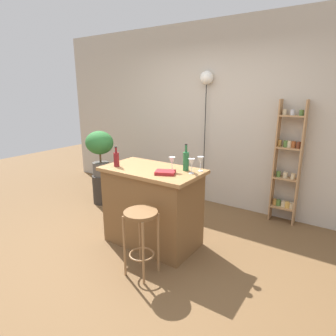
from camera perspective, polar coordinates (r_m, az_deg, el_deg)
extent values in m
plane|color=brown|center=(3.45, -6.10, -16.42)|extent=(12.00, 12.00, 0.00)
cube|color=#BCB2A3|center=(4.60, 9.50, 10.03)|extent=(6.40, 0.10, 2.80)
cube|color=brown|center=(3.45, -3.06, -7.96)|extent=(1.06, 0.60, 0.90)
cube|color=#9E7042|center=(3.29, -3.18, -0.46)|extent=(1.15, 0.65, 0.04)
cylinder|color=#997047|center=(2.95, -8.65, -15.14)|extent=(0.02, 0.02, 0.64)
cylinder|color=#997047|center=(2.81, -4.93, -16.65)|extent=(0.02, 0.02, 0.64)
cylinder|color=#997047|center=(3.10, -5.59, -13.39)|extent=(0.02, 0.02, 0.64)
cylinder|color=#997047|center=(2.97, -1.94, -14.69)|extent=(0.02, 0.02, 0.64)
torus|color=#997047|center=(3.01, -5.23, -16.66)|extent=(0.26, 0.26, 0.02)
cylinder|color=brown|center=(2.80, -5.45, -8.93)|extent=(0.33, 0.33, 0.03)
cube|color=tan|center=(4.23, 20.48, 1.17)|extent=(0.02, 0.16, 1.69)
cube|color=tan|center=(4.17, 24.74, 0.52)|extent=(0.02, 0.16, 1.69)
cube|color=tan|center=(4.38, 21.75, -7.20)|extent=(0.30, 0.16, 0.02)
cylinder|color=#AD7A38|center=(4.39, 20.40, -6.31)|extent=(0.06, 0.06, 0.08)
cylinder|color=#4C7033|center=(4.38, 21.05, -6.43)|extent=(0.06, 0.06, 0.08)
cylinder|color=beige|center=(4.36, 21.92, -6.63)|extent=(0.06, 0.06, 0.08)
cylinder|color=gold|center=(4.35, 22.59, -6.75)|extent=(0.06, 0.06, 0.08)
cylinder|color=beige|center=(4.34, 23.36, -6.89)|extent=(0.06, 0.06, 0.08)
cube|color=tan|center=(4.25, 22.31, -1.91)|extent=(0.30, 0.16, 0.02)
cylinder|color=#4C7033|center=(4.25, 21.06, -1.11)|extent=(0.06, 0.06, 0.08)
cylinder|color=beige|center=(4.24, 22.26, -1.28)|extent=(0.06, 0.06, 0.08)
cylinder|color=beige|center=(4.21, 23.56, -1.51)|extent=(0.06, 0.06, 0.08)
cube|color=tan|center=(4.15, 22.89, 3.67)|extent=(0.30, 0.16, 0.02)
cylinder|color=#AD7A38|center=(4.17, 21.25, 4.63)|extent=(0.05, 0.05, 0.09)
cylinder|color=#4C7033|center=(4.15, 22.27, 4.47)|extent=(0.05, 0.05, 0.09)
cylinder|color=beige|center=(4.14, 22.94, 4.39)|extent=(0.05, 0.05, 0.09)
cylinder|color=#994C23|center=(4.13, 23.66, 4.29)|extent=(0.05, 0.05, 0.09)
cylinder|color=brown|center=(4.12, 24.47, 4.16)|extent=(0.05, 0.05, 0.09)
cube|color=tan|center=(4.10, 23.51, 9.46)|extent=(0.30, 0.16, 0.02)
cylinder|color=beige|center=(4.12, 22.10, 10.26)|extent=(0.05, 0.05, 0.07)
cylinder|color=silver|center=(4.09, 23.49, 10.09)|extent=(0.05, 0.05, 0.07)
cylinder|color=#4C7033|center=(4.07, 24.98, 9.91)|extent=(0.05, 0.05, 0.07)
cylinder|color=#2D2823|center=(4.84, -12.89, -4.08)|extent=(0.31, 0.31, 0.46)
cylinder|color=#514C47|center=(4.74, -13.14, -0.19)|extent=(0.26, 0.26, 0.22)
cylinder|color=brown|center=(4.70, -13.28, 2.03)|extent=(0.03, 0.03, 0.16)
ellipsoid|color=#2D7033|center=(4.65, -13.46, 4.91)|extent=(0.46, 0.41, 0.37)
cylinder|color=maroon|center=(3.41, -10.20, 1.65)|extent=(0.07, 0.07, 0.16)
cylinder|color=maroon|center=(3.39, -10.29, 3.51)|extent=(0.02, 0.02, 0.06)
cylinder|color=black|center=(3.38, -10.32, 4.13)|extent=(0.03, 0.03, 0.01)
cylinder|color=#236638|center=(3.18, 3.57, 1.31)|extent=(0.07, 0.07, 0.21)
cylinder|color=#236638|center=(3.15, 3.61, 3.86)|extent=(0.03, 0.03, 0.08)
cylinder|color=black|center=(3.14, 3.62, 4.69)|extent=(0.03, 0.03, 0.01)
cylinder|color=silver|center=(3.20, 6.42, -0.56)|extent=(0.06, 0.06, 0.00)
cylinder|color=silver|center=(3.19, 6.44, 0.12)|extent=(0.01, 0.01, 0.08)
cone|color=silver|center=(3.17, 6.48, 1.51)|extent=(0.07, 0.07, 0.08)
cylinder|color=silver|center=(3.17, 0.82, -0.66)|extent=(0.06, 0.06, 0.00)
cylinder|color=silver|center=(3.15, 0.82, 0.03)|extent=(0.01, 0.01, 0.08)
cone|color=silver|center=(3.13, 0.83, 1.44)|extent=(0.07, 0.07, 0.08)
cylinder|color=silver|center=(3.10, 4.65, -1.04)|extent=(0.06, 0.06, 0.00)
cylinder|color=silver|center=(3.09, 4.67, -0.34)|extent=(0.01, 0.01, 0.08)
cone|color=silver|center=(3.07, 4.70, 1.10)|extent=(0.07, 0.07, 0.08)
cube|color=maroon|center=(3.07, -0.53, -0.88)|extent=(0.25, 0.22, 0.03)
cylinder|color=black|center=(4.62, 7.24, 4.98)|extent=(0.01, 0.01, 1.98)
sphere|color=white|center=(4.55, 7.68, 17.34)|extent=(0.20, 0.20, 0.20)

